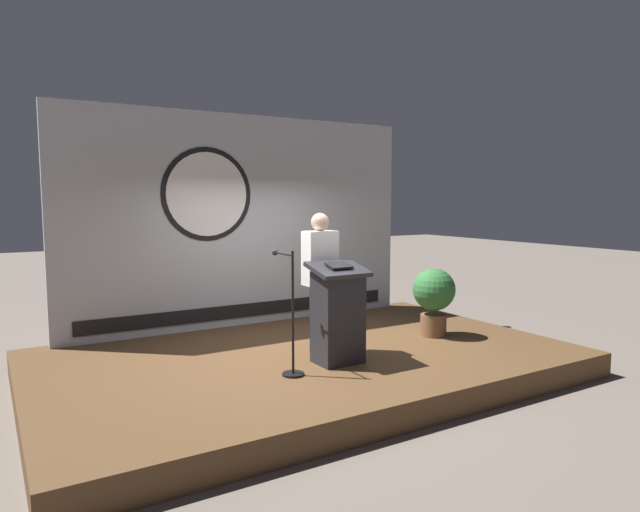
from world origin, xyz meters
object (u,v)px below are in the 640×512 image
Objects in this scene: podium at (338,314)px; speaker_person at (320,282)px; potted_plant at (434,295)px; microphone_stand at (290,331)px.

speaker_person is (0.05, 0.48, 0.31)m from podium.
potted_plant is (1.78, -0.10, -0.32)m from speaker_person.
speaker_person reaches higher than potted_plant.
microphone_stand is at bearing -169.40° from potted_plant.
podium is 0.87× the size of microphone_stand.
speaker_person is 1.83× the size of potted_plant.
speaker_person reaches higher than microphone_stand.
podium is at bearing -168.32° from potted_plant.
podium reaches higher than potted_plant.
podium is 0.68× the size of speaker_person.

